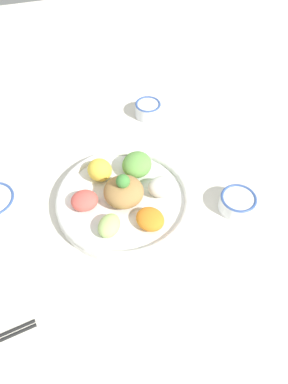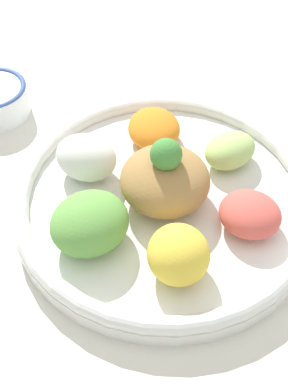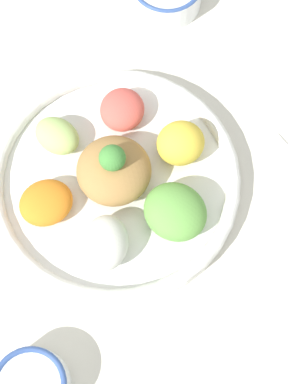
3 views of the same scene
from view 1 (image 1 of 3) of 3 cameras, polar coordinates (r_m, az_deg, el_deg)
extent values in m
plane|color=silver|center=(1.01, -3.84, -0.41)|extent=(2.40, 2.40, 0.00)
cylinder|color=white|center=(0.98, -3.02, -1.43)|extent=(0.35, 0.35, 0.02)
torus|color=white|center=(0.97, -3.05, -0.89)|extent=(0.35, 0.35, 0.02)
ellipsoid|color=#E55B51|center=(0.95, -9.06, -1.28)|extent=(0.07, 0.07, 0.04)
ellipsoid|color=#B7DB7A|center=(0.90, -5.35, -5.12)|extent=(0.08, 0.08, 0.04)
ellipsoid|color=orange|center=(0.91, 0.94, -4.15)|extent=(0.09, 0.09, 0.04)
ellipsoid|color=white|center=(0.96, 2.81, 0.81)|extent=(0.07, 0.08, 0.05)
ellipsoid|color=#6BAD4C|center=(1.01, -1.10, 4.20)|extent=(0.12, 0.11, 0.06)
ellipsoid|color=yellow|center=(1.00, -6.77, 3.37)|extent=(0.09, 0.09, 0.06)
ellipsoid|color=#AD7F47|center=(0.95, -3.12, 0.05)|extent=(0.10, 0.10, 0.06)
sphere|color=#478E3D|center=(0.92, -3.23, 1.66)|extent=(0.04, 0.04, 0.04)
cylinder|color=white|center=(1.22, 0.60, 12.41)|extent=(0.08, 0.08, 0.04)
torus|color=#38569E|center=(1.21, 0.61, 13.18)|extent=(0.08, 0.08, 0.01)
cylinder|color=#5B3319|center=(1.21, 0.61, 13.08)|extent=(0.07, 0.07, 0.00)
cylinder|color=white|center=(0.99, 14.01, -1.64)|extent=(0.09, 0.09, 0.04)
torus|color=#38569E|center=(0.98, 14.23, -0.94)|extent=(0.09, 0.09, 0.01)
cylinder|color=white|center=(0.98, 14.20, -1.04)|extent=(0.08, 0.08, 0.00)
cube|color=white|center=(1.15, -8.37, 7.84)|extent=(0.06, 0.08, 0.01)
ellipsoid|color=white|center=(1.19, -6.38, 9.47)|extent=(0.05, 0.05, 0.01)
camera|label=2|loc=(1.02, -18.05, 32.57)|focal=50.00mm
camera|label=3|loc=(0.75, 22.72, 43.29)|focal=50.00mm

